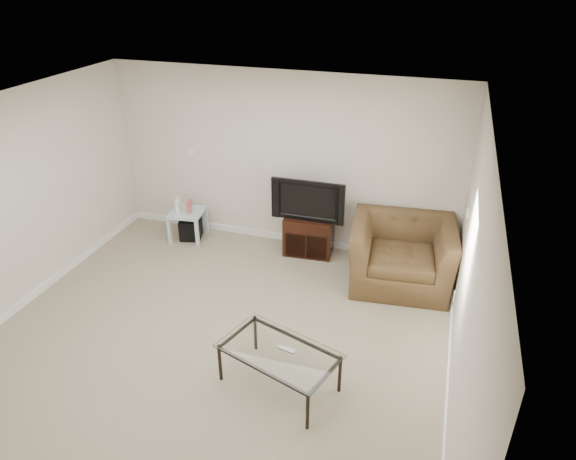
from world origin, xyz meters
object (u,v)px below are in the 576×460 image
(tv_stand, at_px, (309,234))
(subwoofer, at_px, (191,228))
(recliner, at_px, (403,244))
(side_table, at_px, (188,225))
(television, at_px, (310,198))
(coffee_table, at_px, (279,368))

(tv_stand, xyz_separation_m, subwoofer, (-1.81, -0.15, -0.12))
(tv_stand, relative_size, recliner, 0.53)
(subwoofer, xyz_separation_m, recliner, (3.14, -0.25, 0.40))
(tv_stand, height_order, subwoofer, tv_stand)
(subwoofer, bearing_deg, side_table, -138.86)
(television, relative_size, subwoofer, 3.12)
(side_table, relative_size, recliner, 0.37)
(side_table, distance_m, subwoofer, 0.07)
(side_table, distance_m, coffee_table, 3.34)
(side_table, xyz_separation_m, recliner, (3.17, -0.22, 0.33))
(tv_stand, xyz_separation_m, side_table, (-1.83, -0.17, -0.05))
(recliner, distance_m, coffee_table, 2.43)
(side_table, xyz_separation_m, subwoofer, (0.03, 0.02, -0.07))
(tv_stand, bearing_deg, side_table, -178.93)
(television, relative_size, coffee_table, 0.84)
(coffee_table, bearing_deg, tv_stand, 99.20)
(tv_stand, bearing_deg, television, -90.00)
(side_table, bearing_deg, coffee_table, -47.40)
(recliner, bearing_deg, tv_stand, 157.83)
(side_table, bearing_deg, subwoofer, 41.14)
(tv_stand, height_order, recliner, recliner)
(tv_stand, relative_size, subwoofer, 2.23)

